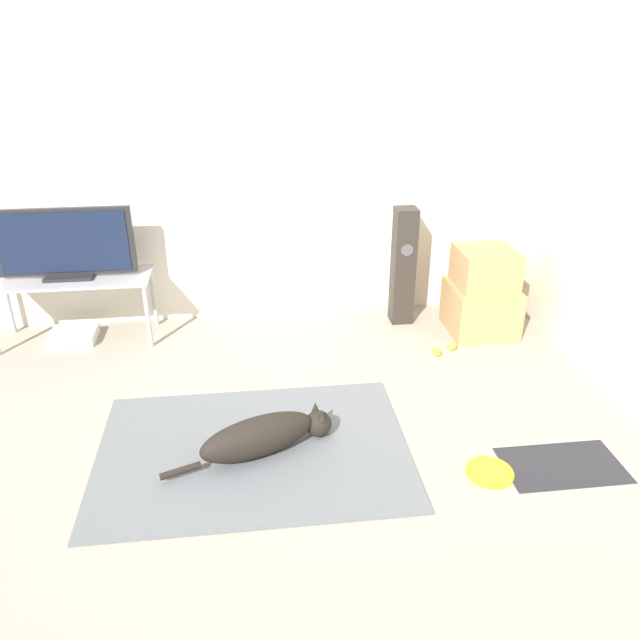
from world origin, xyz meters
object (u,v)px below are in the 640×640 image
at_px(tv, 64,244).
at_px(tennis_ball_by_boxes, 452,346).
at_px(dog, 264,435).
at_px(floor_speaker, 403,266).
at_px(tennis_ball_near_speaker, 437,352).
at_px(game_console, 73,336).
at_px(cardboard_box_upper, 485,268).
at_px(frisbee, 490,472).
at_px(tv_stand, 72,285).
at_px(cardboard_box_lower, 481,308).

distance_m(tv, tennis_ball_by_boxes, 3.02).
bearing_deg(dog, floor_speaker, 53.95).
relative_size(tv, tennis_ball_near_speaker, 15.36).
xyz_separation_m(dog, tennis_ball_near_speaker, (1.34, 1.02, -0.10)).
bearing_deg(game_console, tv, 21.21).
xyz_separation_m(cardboard_box_upper, game_console, (-3.25, 0.20, -0.50)).
bearing_deg(tennis_ball_near_speaker, frisbee, -94.01).
bearing_deg(tennis_ball_near_speaker, game_console, 168.07).
xyz_separation_m(dog, cardboard_box_upper, (1.80, 1.41, 0.41)).
height_order(tv_stand, tennis_ball_by_boxes, tv_stand).
distance_m(floor_speaker, tv, 2.62).
xyz_separation_m(dog, cardboard_box_lower, (1.80, 1.40, 0.07)).
xyz_separation_m(cardboard_box_upper, tennis_ball_by_boxes, (-0.32, -0.32, -0.51)).
distance_m(tv_stand, tennis_ball_by_boxes, 2.95).
bearing_deg(dog, tennis_ball_by_boxes, 36.48).
xyz_separation_m(frisbee, tennis_ball_near_speaker, (0.10, 1.36, 0.02)).
distance_m(cardboard_box_upper, tennis_ball_by_boxes, 0.68).
xyz_separation_m(frisbee, tennis_ball_by_boxes, (0.24, 1.43, 0.02)).
bearing_deg(cardboard_box_lower, tennis_ball_near_speaker, -140.67).
bearing_deg(tv_stand, game_console, -161.29).
bearing_deg(tennis_ball_by_boxes, cardboard_box_lower, 43.82).
bearing_deg(tv, cardboard_box_lower, -4.11).
height_order(frisbee, cardboard_box_lower, cardboard_box_lower).
bearing_deg(frisbee, tennis_ball_near_speaker, 85.99).
distance_m(dog, cardboard_box_upper, 2.33).
distance_m(tv, game_console, 0.75).
distance_m(frisbee, tv, 3.38).
height_order(cardboard_box_lower, tv_stand, tv_stand).
bearing_deg(cardboard_box_upper, tv_stand, 176.10).
bearing_deg(game_console, cardboard_box_lower, -3.66).
xyz_separation_m(dog, game_console, (-1.44, 1.61, -0.09)).
distance_m(tv_stand, game_console, 0.43).
distance_m(cardboard_box_lower, game_console, 3.26).
bearing_deg(tennis_ball_by_boxes, floor_speaker, 115.48).
height_order(frisbee, cardboard_box_upper, cardboard_box_upper).
height_order(dog, tv_stand, tv_stand).
relative_size(cardboard_box_lower, tv_stand, 0.43).
bearing_deg(cardboard_box_upper, dog, -141.94).
height_order(dog, floor_speaker, floor_speaker).
relative_size(frisbee, tv_stand, 0.22).
distance_m(frisbee, tennis_ball_by_boxes, 1.45).
bearing_deg(cardboard_box_upper, game_console, 176.50).
xyz_separation_m(tennis_ball_near_speaker, game_console, (-2.78, 0.59, 0.01)).
xyz_separation_m(cardboard_box_lower, tv_stand, (-3.19, 0.23, 0.27)).
distance_m(floor_speaker, tv_stand, 2.60).
xyz_separation_m(cardboard_box_lower, tennis_ball_near_speaker, (-0.46, -0.38, -0.16)).
height_order(frisbee, floor_speaker, floor_speaker).
distance_m(frisbee, cardboard_box_upper, 1.91).
bearing_deg(tv_stand, tennis_ball_by_boxes, -10.59).
height_order(dog, cardboard_box_lower, cardboard_box_lower).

